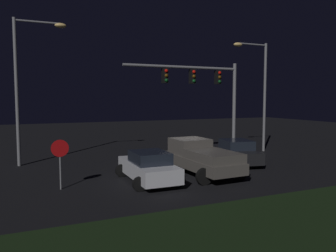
# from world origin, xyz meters

# --- Properties ---
(ground_plane) EXTENTS (80.00, 80.00, 0.00)m
(ground_plane) POSITION_xyz_m (0.00, 0.00, 0.00)
(ground_plane) COLOR black
(grass_median) EXTENTS (23.33, 6.11, 0.10)m
(grass_median) POSITION_xyz_m (0.00, -9.77, 0.05)
(grass_median) COLOR black
(grass_median) RESTS_ON ground_plane
(pickup_truck) EXTENTS (3.01, 5.47, 1.80)m
(pickup_truck) POSITION_xyz_m (-0.15, -1.71, 1.00)
(pickup_truck) COLOR #514C47
(pickup_truck) RESTS_ON ground_plane
(car_sedan) EXTENTS (3.08, 4.68, 1.51)m
(car_sedan) POSITION_xyz_m (3.25, -0.16, 0.74)
(car_sedan) COLOR black
(car_sedan) RESTS_ON ground_plane
(car_sedan_far) EXTENTS (2.52, 4.43, 1.51)m
(car_sedan_far) POSITION_xyz_m (-3.26, -2.24, 0.74)
(car_sedan_far) COLOR silver
(car_sedan_far) RESTS_ON ground_plane
(traffic_signal_gantry) EXTENTS (8.32, 0.56, 6.50)m
(traffic_signal_gantry) POSITION_xyz_m (2.73, 2.73, 4.90)
(traffic_signal_gantry) COLOR slate
(traffic_signal_gantry) RESTS_ON ground_plane
(street_lamp_left) EXTENTS (3.04, 0.44, 8.74)m
(street_lamp_left) POSITION_xyz_m (-8.40, 4.55, 5.49)
(street_lamp_left) COLOR slate
(street_lamp_left) RESTS_ON ground_plane
(street_lamp_right) EXTENTS (2.98, 0.44, 8.16)m
(street_lamp_right) POSITION_xyz_m (7.61, 3.16, 5.17)
(street_lamp_right) COLOR slate
(street_lamp_right) RESTS_ON ground_plane
(stop_sign) EXTENTS (0.76, 0.08, 2.23)m
(stop_sign) POSITION_xyz_m (-7.31, -1.96, 1.56)
(stop_sign) COLOR slate
(stop_sign) RESTS_ON ground_plane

